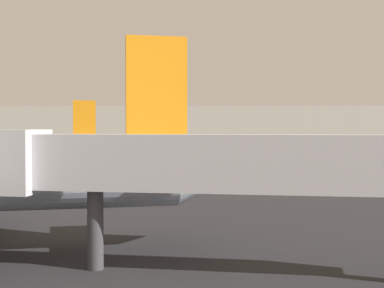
# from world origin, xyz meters

# --- Properties ---
(airplane_far_right) EXTENTS (31.53, 19.18, 9.20)m
(airplane_far_right) POSITION_xyz_m (-3.98, 57.00, 2.90)
(airplane_far_right) COLOR white
(airplane_far_right) RESTS_ON ground_plane
(jet_bridge) EXTENTS (20.58, 4.88, 6.07)m
(jet_bridge) POSITION_xyz_m (-1.51, 13.77, 4.56)
(jet_bridge) COLOR silver
(jet_bridge) RESTS_ON ground_plane
(terminal_building) EXTENTS (99.02, 23.07, 10.60)m
(terminal_building) POSITION_xyz_m (-13.01, 119.94, 5.30)
(terminal_building) COLOR beige
(terminal_building) RESTS_ON ground_plane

